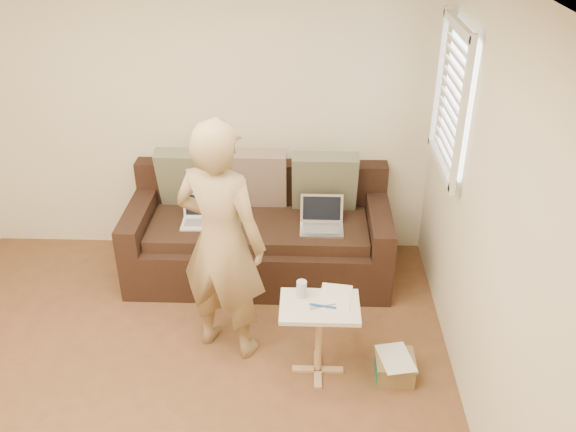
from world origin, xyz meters
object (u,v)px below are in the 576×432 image
object	(u,v)px
laptop_silver	(321,231)
side_table	(319,339)
sofa	(259,230)
person	(221,242)
laptop_white	(201,224)
drinking_glass	(302,289)
striped_box	(395,367)

from	to	relation	value
laptop_silver	side_table	xyz separation A→B (m)	(-0.03, -1.07, -0.23)
laptop_silver	side_table	bearing A→B (deg)	-91.36
sofa	person	xyz separation A→B (m)	(-0.17, -0.96, 0.47)
laptop_silver	person	bearing A→B (deg)	-130.70
laptop_white	side_table	world-z (taller)	laptop_white
person	drinking_glass	distance (m)	0.63
side_table	striped_box	world-z (taller)	side_table
sofa	side_table	world-z (taller)	sofa
sofa	striped_box	xyz separation A→B (m)	(1.03, -1.26, -0.34)
drinking_glass	sofa	bearing A→B (deg)	108.50
person	side_table	size ratio (longest dim) A/B	3.07
laptop_silver	drinking_glass	bearing A→B (deg)	-98.60
person	drinking_glass	xyz separation A→B (m)	(0.55, -0.17, -0.25)
sofa	laptop_white	world-z (taller)	sofa
side_table	person	bearing A→B (deg)	158.99
sofa	laptop_silver	distance (m)	0.56
laptop_silver	drinking_glass	distance (m)	1.00
laptop_silver	side_table	distance (m)	1.09
laptop_silver	person	distance (m)	1.13
sofa	person	world-z (taller)	person
side_table	drinking_glass	distance (m)	0.38
laptop_white	side_table	bearing A→B (deg)	-50.74
sofa	person	size ratio (longest dim) A/B	1.23
striped_box	laptop_white	bearing A→B (deg)	142.09
laptop_white	striped_box	distance (m)	1.96
laptop_white	drinking_glass	world-z (taller)	drinking_glass
side_table	drinking_glass	world-z (taller)	drinking_glass
sofa	drinking_glass	distance (m)	1.21
sofa	drinking_glass	bearing A→B (deg)	-71.50
laptop_white	striped_box	size ratio (longest dim) A/B	1.18
laptop_silver	striped_box	world-z (taller)	laptop_silver
person	side_table	distance (m)	0.94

